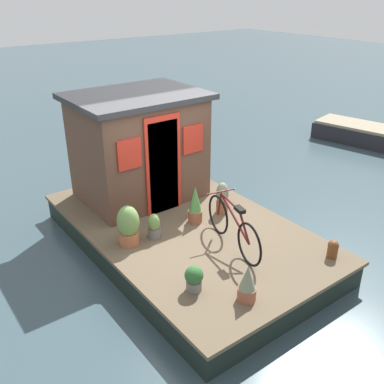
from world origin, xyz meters
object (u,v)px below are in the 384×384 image
Objects in this scene: potted_plant_geranium at (194,278)px; potted_plant_thyme at (195,205)px; bicycle at (233,226)px; houseboat_cabin at (139,146)px; potted_plant_fern at (154,227)px; dinghy_boat at (367,135)px; potted_plant_ivy at (247,284)px; potted_plant_sage at (222,198)px; mooring_bollard at (333,249)px; potted_plant_mint at (128,225)px.

potted_plant_thyme is (1.50, -1.15, 0.13)m from potted_plant_geranium.
potted_plant_geranium is (-0.50, 1.13, -0.18)m from bicycle.
houseboat_cabin is at bearing -17.68° from potted_plant_geranium.
dinghy_boat is (1.39, -8.22, -0.41)m from potted_plant_fern.
dinghy_boat is at bearing -71.36° from potted_plant_geranium.
potted_plant_fern is at bearing 3.81° from potted_plant_ivy.
potted_plant_fern is at bearing 156.58° from houseboat_cabin.
houseboat_cabin reaches higher than potted_plant_sage.
potted_plant_ivy reaches higher than potted_plant_fern.
potted_plant_ivy is at bearing 160.89° from potted_plant_thyme.
mooring_bollard is at bearing -161.57° from houseboat_cabin.
dinghy_boat is (1.38, -6.75, -0.49)m from potted_plant_sage.
potted_plant_ivy is at bearing 113.13° from dinghy_boat.
houseboat_cabin is 0.75× the size of dinghy_boat.
mooring_bollard is at bearing -138.43° from potted_plant_fern.
potted_plant_geranium is (-1.48, 0.30, -0.01)m from potted_plant_fern.
houseboat_cabin is 8.21× the size of mooring_bollard.
potted_plant_mint is at bearing 46.10° from mooring_bollard.
bicycle reaches higher than potted_plant_fern.
potted_plant_sage reaches higher than mooring_bollard.
potted_plant_fern is 0.65× the size of potted_plant_mint.
potted_plant_mint is at bearing 4.38° from potted_plant_geranium.
bicycle is at bearing -33.00° from potted_plant_ivy.
potted_plant_thyme reaches higher than potted_plant_ivy.
houseboat_cabin is at bearing -23.42° from potted_plant_fern.
potted_plant_geranium is (-1.49, 1.76, -0.10)m from potted_plant_sage.
potted_plant_geranium is at bearing 142.39° from potted_plant_thyme.
bicycle is 2.43× the size of potted_plant_mint.
dinghy_boat is at bearing -78.42° from potted_plant_sage.
bicycle is 4.41× the size of potted_plant_geranium.
potted_plant_sage is (-1.51, -0.80, -0.73)m from houseboat_cabin.
potted_plant_ivy reaches higher than potted_plant_geranium.
potted_plant_mint is (-1.43, 1.08, -0.68)m from houseboat_cabin.
potted_plant_mint reaches higher than potted_plant_ivy.
potted_plant_thyme is (-1.51, -0.20, -0.69)m from houseboat_cabin.
houseboat_cabin is at bearing 4.00° from bicycle.
potted_plant_ivy is at bearing -143.24° from potted_plant_geranium.
potted_plant_geranium reaches higher than dinghy_boat.
houseboat_cabin is 1.86m from potted_plant_sage.
bicycle reaches higher than dinghy_boat.
bicycle reaches higher than potted_plant_sage.
potted_plant_fern is at bearing 40.45° from bicycle.
potted_plant_geranium is (0.58, 0.43, -0.06)m from potted_plant_ivy.
potted_plant_ivy is at bearing 147.31° from potted_plant_sage.
mooring_bollard is (-0.05, -1.74, -0.10)m from potted_plant_ivy.
bicycle reaches higher than mooring_bollard.
potted_plant_ivy is (-2.06, -0.14, 0.05)m from potted_plant_fern.
mooring_bollard is at bearing -154.52° from potted_plant_thyme.
potted_plant_thyme is at bearing -37.61° from potted_plant_geranium.
bicycle is 1.55m from mooring_bollard.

